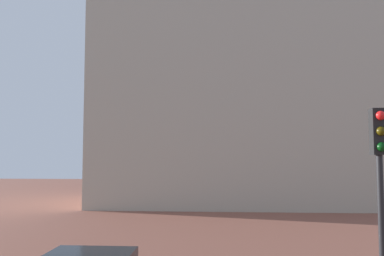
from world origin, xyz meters
The scene contains 2 objects.
landmark_building centered at (2.05, 33.25, 11.86)m, with size 24.19×12.15×39.82m.
traffic_light_pole centered at (3.95, 5.26, 3.51)m, with size 0.28×0.34×5.05m.
Camera 1 is at (0.85, -2.61, 4.11)m, focal length 37.13 mm.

